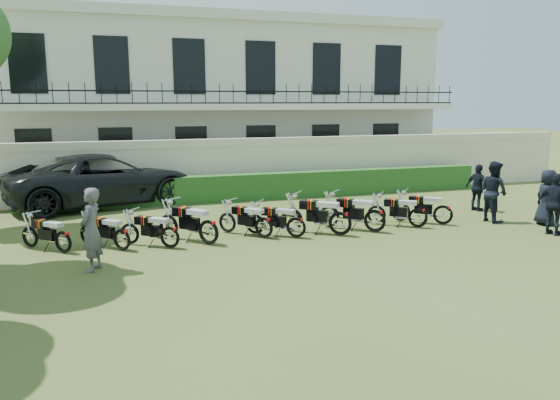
{
  "coord_description": "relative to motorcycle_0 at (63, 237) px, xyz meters",
  "views": [
    {
      "loc": [
        -4.85,
        -12.73,
        3.75
      ],
      "look_at": [
        -0.14,
        2.12,
        0.9
      ],
      "focal_mm": 35.0,
      "sensor_mm": 36.0,
      "label": 1
    }
  ],
  "objects": [
    {
      "name": "officer_2",
      "position": [
        13.08,
        -2.13,
        0.44
      ],
      "size": [
        0.75,
        1.11,
        1.75
      ],
      "primitive_type": "imported",
      "rotation": [
        0.0,
        0.0,
        1.91
      ],
      "color": "black",
      "rests_on": "ground"
    },
    {
      "name": "perimeter_wall",
      "position": [
        6.01,
        6.63,
        0.74
      ],
      "size": [
        30.0,
        0.35,
        2.3
      ],
      "color": "beige",
      "rests_on": "ground"
    },
    {
      "name": "motorcycle_0",
      "position": [
        0.0,
        0.0,
        0.0
      ],
      "size": [
        1.3,
        1.26,
        0.94
      ],
      "rotation": [
        0.0,
        0.0,
        0.8
      ],
      "color": "black",
      "rests_on": "ground"
    },
    {
      "name": "motorcycle_2",
      "position": [
        2.57,
        -0.34,
        0.01
      ],
      "size": [
        1.46,
        1.12,
        0.96
      ],
      "rotation": [
        0.0,
        0.0,
        0.93
      ],
      "color": "black",
      "rests_on": "ground"
    },
    {
      "name": "ground",
      "position": [
        6.01,
        -1.37,
        -0.43
      ],
      "size": [
        100.0,
        100.0,
        0.0
      ],
      "primitive_type": "plane",
      "color": "#3D4F1F",
      "rests_on": "ground"
    },
    {
      "name": "motorcycle_8",
      "position": [
        9.87,
        -0.24,
        0.02
      ],
      "size": [
        1.46,
        1.22,
        0.99
      ],
      "rotation": [
        0.0,
        0.0,
        0.88
      ],
      "color": "black",
      "rests_on": "ground"
    },
    {
      "name": "motorcycle_9",
      "position": [
        10.81,
        -0.13,
        0.03
      ],
      "size": [
        1.5,
        1.26,
        1.02
      ],
      "rotation": [
        0.0,
        0.0,
        0.88
      ],
      "color": "black",
      "rests_on": "ground"
    },
    {
      "name": "officer_5",
      "position": [
        13.21,
        1.42,
        0.37
      ],
      "size": [
        0.65,
        1.02,
        1.61
      ],
      "primitive_type": "imported",
      "rotation": [
        0.0,
        0.0,
        1.86
      ],
      "color": "black",
      "rests_on": "ground"
    },
    {
      "name": "officer_4",
      "position": [
        12.59,
        -0.13,
        0.52
      ],
      "size": [
        0.77,
        0.97,
        1.91
      ],
      "primitive_type": "imported",
      "rotation": [
        0.0,
        0.0,
        1.63
      ],
      "color": "black",
      "rests_on": "ground"
    },
    {
      "name": "building",
      "position": [
        6.01,
        12.59,
        3.28
      ],
      "size": [
        20.4,
        9.6,
        7.4
      ],
      "color": "silver",
      "rests_on": "ground"
    },
    {
      "name": "motorcycle_4",
      "position": [
        5.16,
        -0.05,
        0.02
      ],
      "size": [
        1.27,
        1.4,
        0.98
      ],
      "rotation": [
        0.0,
        0.0,
        0.73
      ],
      "color": "black",
      "rests_on": "ground"
    },
    {
      "name": "motorcycle_7",
      "position": [
        8.37,
        -0.38,
        0.08
      ],
      "size": [
        1.54,
        1.49,
        1.12
      ],
      "rotation": [
        0.0,
        0.0,
        0.8
      ],
      "color": "black",
      "rests_on": "ground"
    },
    {
      "name": "hedge",
      "position": [
        7.01,
        5.83,
        0.07
      ],
      "size": [
        18.0,
        0.6,
        1.0
      ],
      "primitive_type": "cube",
      "color": "#174217",
      "rests_on": "ground"
    },
    {
      "name": "inspector",
      "position": [
        0.73,
        -1.67,
        0.5
      ],
      "size": [
        0.68,
        0.81,
        1.88
      ],
      "primitive_type": "imported",
      "rotation": [
        0.0,
        0.0,
        -1.97
      ],
      "color": "#56565B",
      "rests_on": "ground"
    },
    {
      "name": "suv",
      "position": [
        1.0,
        6.43,
        0.5
      ],
      "size": [
        7.36,
        4.9,
        1.88
      ],
      "primitive_type": "imported",
      "rotation": [
        0.0,
        0.0,
        1.86
      ],
      "color": "black",
      "rests_on": "ground"
    },
    {
      "name": "motorcycle_3",
      "position": [
        3.58,
        -0.29,
        0.08
      ],
      "size": [
        1.42,
        1.61,
        1.11
      ],
      "rotation": [
        0.0,
        0.0,
        0.72
      ],
      "color": "black",
      "rests_on": "ground"
    },
    {
      "name": "motorcycle_5",
      "position": [
        6.01,
        -0.3,
        0.01
      ],
      "size": [
        1.47,
        1.15,
        0.97
      ],
      "rotation": [
        0.0,
        0.0,
        0.92
      ],
      "color": "black",
      "rests_on": "ground"
    },
    {
      "name": "motorcycle_6",
      "position": [
        7.26,
        -0.44,
        0.1
      ],
      "size": [
        1.7,
        1.42,
        1.15
      ],
      "rotation": [
        0.0,
        0.0,
        0.89
      ],
      "color": "black",
      "rests_on": "ground"
    },
    {
      "name": "officer_3",
      "position": [
        13.81,
        -1.04,
        0.42
      ],
      "size": [
        0.55,
        0.84,
        1.71
      ],
      "primitive_type": "imported",
      "rotation": [
        0.0,
        0.0,
        1.58
      ],
      "color": "black",
      "rests_on": "ground"
    },
    {
      "name": "motorcycle_1",
      "position": [
        1.4,
        -0.2,
        -0.0
      ],
      "size": [
        1.27,
        1.28,
        0.94
      ],
      "rotation": [
        0.0,
        0.0,
        0.78
      ],
      "color": "black",
      "rests_on": "ground"
    }
  ]
}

